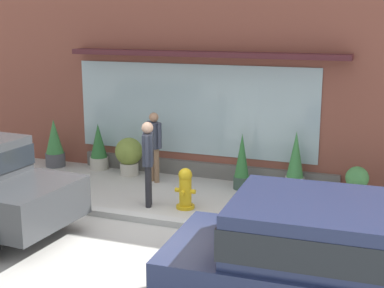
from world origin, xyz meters
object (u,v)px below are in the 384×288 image
parked_car_navy (351,264)px  potted_plant_doorstep (55,144)px  potted_plant_window_right (129,154)px  potted_plant_near_hydrant (99,147)px  pedestrian_passerby (154,142)px  pedestrian_with_handbag (148,157)px  potted_plant_trailing_edge (242,162)px  potted_plant_window_center (357,185)px  potted_plant_window_left (295,162)px  fire_hydrant (185,188)px

parked_car_navy → potted_plant_doorstep: 9.36m
potted_plant_window_right → parked_car_navy: bearing=-43.1°
potted_plant_near_hydrant → pedestrian_passerby: bearing=-15.9°
pedestrian_with_handbag → potted_plant_trailing_edge: (1.46, 1.74, -0.41)m
parked_car_navy → potted_plant_window_center: bearing=91.0°
potted_plant_window_right → potted_plant_near_hydrant: bearing=167.4°
pedestrian_passerby → potted_plant_window_left: size_ratio=1.22×
potted_plant_window_left → potted_plant_window_center: size_ratio=1.73×
pedestrian_passerby → potted_plant_near_hydrant: pedestrian_passerby is taller
fire_hydrant → potted_plant_window_right: (-2.14, 1.73, 0.10)m
fire_hydrant → potted_plant_window_center: bearing=25.7°
potted_plant_near_hydrant → potted_plant_doorstep: size_ratio=0.95×
parked_car_navy → potted_plant_trailing_edge: parked_car_navy is taller
potted_plant_near_hydrant → potted_plant_doorstep: bearing=-171.6°
fire_hydrant → potted_plant_window_left: (1.84, 1.91, 0.23)m
pedestrian_with_handbag → parked_car_navy: size_ratio=0.37×
potted_plant_trailing_edge → potted_plant_window_left: 1.17m
potted_plant_near_hydrant → fire_hydrant: bearing=-32.1°
fire_hydrant → potted_plant_window_right: potted_plant_window_right is taller
potted_plant_trailing_edge → potted_plant_window_left: potted_plant_window_left is taller
potted_plant_window_center → potted_plant_window_right: (-5.31, 0.20, 0.14)m
potted_plant_trailing_edge → potted_plant_near_hydrant: size_ratio=1.08×
pedestrian_with_handbag → potted_plant_near_hydrant: (-2.35, 2.06, -0.46)m
parked_car_navy → potted_plant_doorstep: bearing=143.6°
fire_hydrant → potted_plant_window_left: size_ratio=0.62×
potted_plant_window_left → potted_plant_doorstep: size_ratio=1.10×
potted_plant_near_hydrant → potted_plant_window_left: (4.94, -0.03, 0.09)m
pedestrian_with_handbag → potted_plant_window_center: bearing=-87.7°
fire_hydrant → pedestrian_with_handbag: pedestrian_with_handbag is taller
potted_plant_trailing_edge → fire_hydrant: bearing=-113.5°
potted_plant_window_right → potted_plant_trailing_edge: bearing=-2.0°
parked_car_navy → potted_plant_window_center: 5.06m
potted_plant_trailing_edge → potted_plant_near_hydrant: potted_plant_trailing_edge is taller
potted_plant_near_hydrant → potted_plant_window_center: 6.29m
potted_plant_doorstep → potted_plant_window_right: (2.15, -0.04, -0.07)m
pedestrian_passerby → potted_plant_window_left: 3.22m
pedestrian_with_handbag → potted_plant_window_right: bearing=16.5°
pedestrian_passerby → pedestrian_with_handbag: bearing=140.6°
fire_hydrant → potted_plant_near_hydrant: (-3.10, 1.94, 0.15)m
pedestrian_with_handbag → potted_plant_window_center: pedestrian_with_handbag is taller
parked_car_navy → potted_plant_window_left: parked_car_navy is taller
pedestrian_with_handbag → potted_plant_near_hydrant: 3.16m
potted_plant_window_left → potted_plant_window_right: (-3.98, -0.19, -0.13)m
potted_plant_window_left → potted_plant_doorstep: potted_plant_window_left is taller
parked_car_navy → potted_plant_window_right: bearing=134.7°
potted_plant_window_left → potted_plant_doorstep: (-6.13, -0.15, -0.06)m
pedestrian_with_handbag → fire_hydrant: bearing=-101.6°
fire_hydrant → potted_plant_doorstep: 4.64m
parked_car_navy → potted_plant_trailing_edge: size_ratio=3.69×
pedestrian_passerby → potted_plant_doorstep: 3.00m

